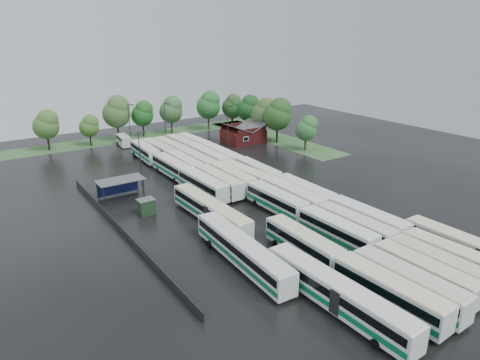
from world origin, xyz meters
TOP-DOWN VIEW (x-y plane):
  - ground at (0.00, 0.00)m, footprint 160.00×160.00m
  - brick_building at (24.00, 42.77)m, footprint 10.07×8.60m
  - wash_shed at (-17.20, 22.02)m, footprint 8.20×4.20m
  - utility_hut at (-16.20, 12.60)m, footprint 2.70×2.20m
  - grass_strip_north at (2.00, 64.80)m, footprint 80.00×10.00m
  - grass_strip_east at (34.00, 42.80)m, footprint 10.00×50.00m
  - west_fence at (-22.20, 8.00)m, footprint 0.10×50.00m
  - bus_r0c0 at (-4.40, -26.01)m, footprint 3.34×13.59m
  - bus_r0c1 at (-1.33, -26.20)m, footprint 3.24×13.65m
  - bus_r0c2 at (2.19, -25.80)m, footprint 2.95×12.85m
  - bus_r0c3 at (5.10, -25.98)m, footprint 2.96×12.86m
  - bus_r0c4 at (8.26, -25.94)m, footprint 3.29×12.99m
  - bus_r1c0 at (-4.44, -12.41)m, footprint 3.17×13.20m
  - bus_r1c2 at (2.08, -12.21)m, footprint 2.99×12.94m
  - bus_r1c3 at (5.26, -12.74)m, footprint 3.05×12.95m
  - bus_r1c4 at (8.35, -12.26)m, footprint 3.05×13.48m
  - bus_r2c2 at (2.05, 1.28)m, footprint 2.82×13.09m
  - bus_r2c3 at (5.26, 0.86)m, footprint 3.03×13.53m
  - bus_r2c4 at (8.27, 1.32)m, footprint 3.04×13.31m
  - bus_r3c0 at (-4.35, 14.67)m, footprint 3.12×13.61m
  - bus_r3c1 at (-1.10, 14.52)m, footprint 2.85×13.28m
  - bus_r3c2 at (2.17, 15.09)m, footprint 2.92×13.03m
  - bus_r3c3 at (5.04, 14.65)m, footprint 3.35×13.17m
  - bus_r3c4 at (8.39, 15.14)m, footprint 3.29×13.00m
  - bus_r4c0 at (-4.30, 28.10)m, footprint 2.76×12.85m
  - bus_r4c1 at (-1.26, 28.14)m, footprint 2.95×13.10m
  - bus_r4c2 at (1.83, 28.43)m, footprint 2.94×13.32m
  - bus_r4c3 at (5.28, 28.45)m, footprint 3.08×13.23m
  - bus_r4c4 at (8.34, 28.12)m, footprint 3.18×13.17m
  - bus_r5c0 at (-4.26, 42.05)m, footprint 3.29×13.03m
  - bus_r5c1 at (-1.10, 41.92)m, footprint 3.10×13.01m
  - bus_r5c2 at (1.97, 41.65)m, footprint 3.37×12.96m
  - bus_r5c3 at (5.26, 41.74)m, footprint 3.21×13.35m
  - bus_r5c4 at (8.46, 41.68)m, footprint 3.16×13.22m
  - artic_bus_west_a at (-9.24, -23.00)m, footprint 3.17×19.87m
  - artic_bus_west_b at (-9.08, 3.93)m, footprint 3.04×19.48m
  - artic_bus_west_c at (-12.29, -9.50)m, footprint 3.80×19.89m
  - artic_bus_east at (12.05, -26.77)m, footprint 3.05×19.34m
  - minibus at (-4.05, 56.97)m, footprint 2.96×6.60m
  - tree_north_0 at (-20.93, 63.21)m, footprint 6.26×6.26m
  - tree_north_1 at (-10.95, 62.01)m, footprint 4.97×4.97m
  - tree_north_2 at (-2.87, 63.70)m, footprint 7.43×7.43m
  - tree_north_3 at (4.52, 64.14)m, footprint 6.13×6.13m
  - tree_north_4 at (12.65, 62.66)m, footprint 6.63×6.63m
  - tree_north_5 at (24.10, 61.02)m, footprint 7.10×7.10m
  - tree_north_6 at (32.27, 60.81)m, footprint 6.10×6.10m
  - tree_east_0 at (32.32, 27.07)m, footprint 5.43×5.39m
  - tree_east_1 at (31.29, 37.12)m, footprint 7.30×7.30m
  - tree_east_2 at (31.05, 42.86)m, footprint 6.86×6.86m
  - tree_east_3 at (32.57, 52.32)m, footprint 6.60×6.60m
  - tree_east_4 at (32.28, 60.25)m, footprint 5.68×5.68m
  - lamp_post_ne at (17.06, 39.43)m, footprint 1.68×0.33m
  - lamp_post_nw at (-11.63, 25.45)m, footprint 1.66×0.32m
  - lamp_post_back_w at (-2.44, 55.77)m, footprint 1.67×0.32m
  - lamp_post_back_e at (7.27, 55.31)m, footprint 1.58×0.31m
  - puddle_0 at (-3.16, -20.43)m, footprint 4.41×4.41m
  - puddle_1 at (9.98, -23.10)m, footprint 2.57×2.57m
  - puddle_2 at (-8.07, -0.82)m, footprint 7.32×7.32m
  - puddle_3 at (2.15, -4.51)m, footprint 4.72×4.72m
  - puddle_4 at (12.50, -17.37)m, footprint 4.16×4.16m

SIDE VIEW (x-z plane):
  - ground at x=0.00m, z-range 0.00..0.00m
  - puddle_0 at x=-3.16m, z-range 0.00..0.01m
  - puddle_1 at x=9.98m, z-range 0.00..0.01m
  - puddle_2 at x=-8.07m, z-range 0.00..0.01m
  - puddle_3 at x=2.15m, z-range 0.00..0.01m
  - puddle_4 at x=12.50m, z-range 0.00..0.01m
  - grass_strip_north at x=2.00m, z-range 0.00..0.01m
  - grass_strip_east at x=34.00m, z-range 0.00..0.01m
  - west_fence at x=-22.20m, z-range 0.00..1.20m
  - utility_hut at x=-16.20m, z-range 0.01..2.63m
  - minibus at x=-4.05m, z-range 0.15..2.95m
  - brick_building at x=24.00m, z-range -0.83..4.56m
  - bus_r0c2 at x=2.19m, z-range 0.18..3.74m
  - bus_r0c3 at x=5.10m, z-range 0.18..3.74m
  - bus_r4c0 at x=-4.30m, z-range 0.18..3.75m
  - bus_r5c2 at x=1.97m, z-range 0.18..3.75m
  - bus_r0c4 at x=8.26m, z-range 0.18..3.77m
  - bus_r1c3 at x=5.26m, z-range 0.18..3.77m
  - bus_r1c2 at x=2.08m, z-range 0.18..3.77m
  - bus_r3c4 at x=8.39m, z-range 0.18..3.77m
  - bus_r5c0 at x=-4.26m, z-range 0.18..3.78m
  - bus_r5c1 at x=-1.10m, z-range 0.18..3.78m
  - artic_bus_east at x=12.05m, z-range 0.20..3.78m
  - bus_r3c2 at x=2.17m, z-range 0.18..3.80m
  - bus_r3c3 at x=5.04m, z-range 0.18..3.82m
  - bus_r4c1 at x=-1.26m, z-range 0.18..3.82m
  - artic_bus_west_b at x=-9.08m, z-range 0.20..3.80m
  - bus_r2c2 at x=2.05m, z-range 0.18..3.82m
  - bus_r4c4 at x=8.34m, z-range 0.18..3.83m
  - bus_r1c0 at x=-4.44m, z-range 0.18..3.83m
  - bus_r5c4 at x=8.46m, z-range 0.18..3.84m
  - bus_r4c3 at x=5.28m, z-range 0.18..3.85m
  - bus_r2c4 at x=8.27m, z-range 0.18..3.88m
  - bus_r5c3 at x=5.26m, z-range 0.18..3.88m
  - bus_r3c1 at x=-1.10m, z-range 0.18..3.88m
  - artic_bus_west_c at x=-12.29m, z-range 0.20..3.87m
  - bus_r4c2 at x=1.83m, z-range 0.19..3.89m
  - artic_bus_west_a at x=-9.24m, z-range 0.20..3.88m
  - bus_r1c4 at x=8.35m, z-range 0.19..3.93m
  - bus_r0c0 at x=-4.40m, z-range 0.19..3.95m
  - bus_r2c3 at x=5.26m, z-range 0.19..3.95m
  - bus_r3c0 at x=-4.35m, z-range 0.19..3.96m
  - bus_r0c1 at x=-1.33m, z-range 0.19..3.97m
  - wash_shed at x=-17.20m, z-range 1.20..4.78m
  - tree_north_1 at x=-10.95m, z-range 1.18..9.41m
  - tree_east_0 at x=32.32m, z-range 1.27..10.20m
  - lamp_post_back_e at x=7.27m, z-range 0.83..11.07m
  - tree_east_4 at x=32.28m, z-range 1.34..10.76m
  - lamp_post_nw at x=-11.63m, z-range 0.87..11.64m
  - lamp_post_back_w at x=-2.44m, z-range 0.87..11.69m
  - lamp_post_ne at x=17.06m, z-range 0.88..11.80m
  - tree_north_6 at x=32.27m, z-range 1.45..11.56m
  - tree_north_3 at x=4.52m, z-range 1.45..11.61m
  - tree_north_0 at x=-20.93m, z-range 1.48..11.85m
  - tree_east_3 at x=32.57m, z-range 1.57..12.49m
  - tree_north_4 at x=12.65m, z-range 1.57..12.55m
  - tree_east_2 at x=31.05m, z-range 1.63..12.99m
  - tree_north_5 at x=24.10m, z-range 1.69..13.45m
  - tree_east_1 at x=31.29m, z-range 1.73..13.83m
  - tree_north_2 at x=-2.87m, z-range 1.76..14.06m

